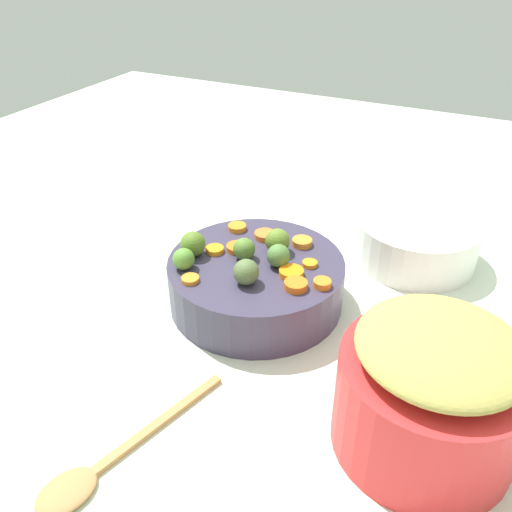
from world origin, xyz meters
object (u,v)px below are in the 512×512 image
(serving_bowl_carrots, at_px, (256,282))
(metal_pot, at_px, (427,403))
(wooden_spoon, at_px, (98,468))
(casserole_dish, at_px, (416,240))

(serving_bowl_carrots, xyz_separation_m, metal_pot, (0.31, -0.17, 0.03))
(serving_bowl_carrots, height_order, metal_pot, metal_pot)
(serving_bowl_carrots, distance_m, metal_pot, 0.35)
(wooden_spoon, xyz_separation_m, casserole_dish, (0.23, 0.63, 0.04))
(wooden_spoon, relative_size, casserole_dish, 1.22)
(metal_pot, bearing_deg, wooden_spoon, -147.26)
(metal_pot, bearing_deg, serving_bowl_carrots, 151.61)
(serving_bowl_carrots, distance_m, casserole_dish, 0.33)
(metal_pot, distance_m, wooden_spoon, 0.40)
(serving_bowl_carrots, xyz_separation_m, wooden_spoon, (-0.02, -0.38, -0.04))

